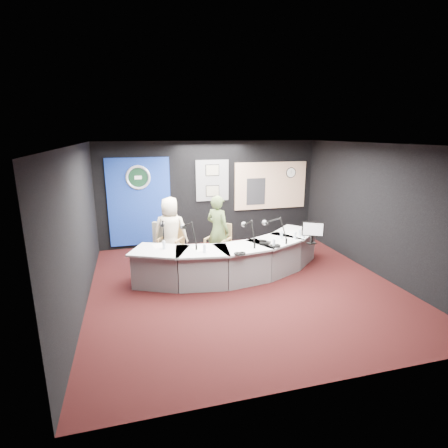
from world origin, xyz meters
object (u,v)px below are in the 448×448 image
object	(u,v)px
armchair_left	(171,244)
person_man	(170,231)
armchair_right	(218,244)
person_woman	(218,231)
broadcast_desk	(234,259)

from	to	relation	value
armchair_left	person_man	world-z (taller)	person_man
person_man	armchair_right	bearing A→B (deg)	-178.71
person_man	person_woman	xyz separation A→B (m)	(1.06, -0.28, 0.02)
broadcast_desk	person_woman	size ratio (longest dim) A/B	2.74
armchair_right	person_man	distance (m)	1.13
armchair_left	person_woman	distance (m)	1.14
armchair_left	armchair_right	size ratio (longest dim) A/B	1.00
broadcast_desk	armchair_right	xyz separation A→B (m)	(-0.17, 0.73, 0.13)
broadcast_desk	armchair_left	size ratio (longest dim) A/B	4.42
armchair_left	broadcast_desk	bearing A→B (deg)	-5.72
armchair_right	armchair_left	bearing A→B (deg)	-150.92
armchair_right	person_man	xyz separation A→B (m)	(-1.06, 0.28, 0.29)
armchair_right	broadcast_desk	bearing A→B (deg)	-32.87
person_man	person_woman	world-z (taller)	person_woman
armchair_left	person_man	distance (m)	0.29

